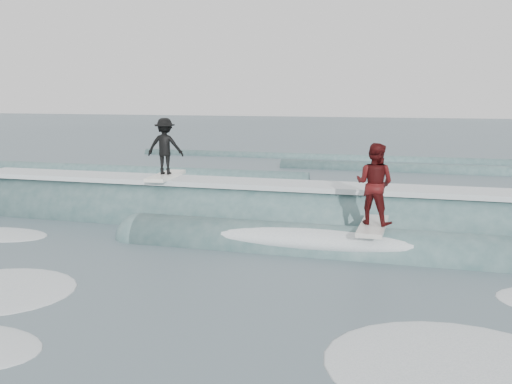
# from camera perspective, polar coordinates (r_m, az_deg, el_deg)

# --- Properties ---
(ground) EXTENTS (160.00, 160.00, 0.00)m
(ground) POSITION_cam_1_polar(r_m,az_deg,el_deg) (10.76, -6.74, -9.80)
(ground) COLOR #40525E
(ground) RESTS_ON ground
(breaking_wave) EXTENTS (22.64, 3.93, 2.30)m
(breaking_wave) POSITION_cam_1_polar(r_m,az_deg,el_deg) (15.39, 1.73, -3.56)
(breaking_wave) COLOR #375A5C
(breaking_wave) RESTS_ON ground
(surfer_black) EXTENTS (1.11, 2.04, 1.70)m
(surfer_black) POSITION_cam_1_polar(r_m,az_deg,el_deg) (16.50, -9.07, 4.26)
(surfer_black) COLOR white
(surfer_black) RESTS_ON ground
(surfer_red) EXTENTS (1.04, 2.01, 1.91)m
(surfer_red) POSITION_cam_1_polar(r_m,az_deg,el_deg) (12.89, 11.75, 0.43)
(surfer_red) COLOR silver
(surfer_red) RESTS_ON ground
(whitewater) EXTENTS (15.52, 7.55, 0.10)m
(whitewater) POSITION_cam_1_polar(r_m,az_deg,el_deg) (9.93, -7.10, -11.51)
(whitewater) COLOR white
(whitewater) RESTS_ON ground
(far_swells) EXTENTS (41.90, 8.65, 0.80)m
(far_swells) POSITION_cam_1_polar(r_m,az_deg,el_deg) (27.56, 6.85, 2.25)
(far_swells) COLOR #375A5C
(far_swells) RESTS_ON ground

